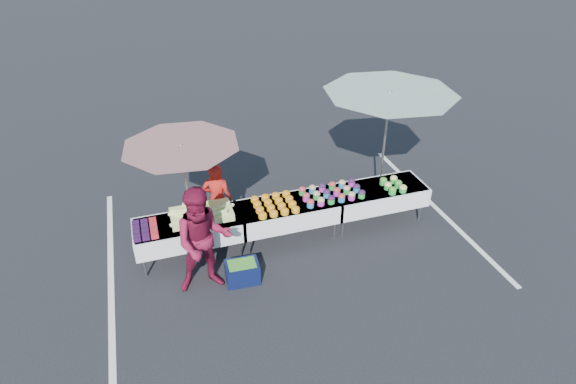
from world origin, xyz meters
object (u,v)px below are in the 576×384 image
object	(u,v)px
table_right	(377,195)
umbrella_left	(182,154)
customer	(203,241)
umbrella_right	(389,103)
storage_bin	(242,272)
table_left	(189,230)
vendor	(217,199)
table_center	(288,211)

from	to	relation	value
table_right	umbrella_left	xyz separation A→B (m)	(-3.52, 0.40, 1.25)
table_right	customer	xyz separation A→B (m)	(-3.46, -0.85, 0.35)
table_right	umbrella_left	bearing A→B (deg)	173.51
umbrella_right	storage_bin	distance (m)	3.99
customer	table_right	bearing A→B (deg)	17.53
table_right	customer	bearing A→B (deg)	-166.26
table_right	umbrella_right	xyz separation A→B (m)	(0.26, 0.40, 1.69)
umbrella_right	storage_bin	world-z (taller)	umbrella_right
table_left	vendor	world-z (taller)	vendor
table_left	umbrella_left	xyz separation A→B (m)	(0.08, 0.40, 1.25)
table_center	vendor	xyz separation A→B (m)	(-1.19, 0.55, 0.15)
table_left	vendor	size ratio (longest dim) A/B	1.26
table_left	umbrella_right	bearing A→B (deg)	5.92
table_left	storage_bin	xyz separation A→B (m)	(0.71, -0.89, -0.40)
table_right	umbrella_right	bearing A→B (deg)	57.00
table_center	table_right	xyz separation A→B (m)	(1.80, 0.00, 0.00)
table_center	umbrella_left	world-z (taller)	umbrella_left
umbrella_right	vendor	bearing A→B (deg)	177.35
umbrella_left	vendor	bearing A→B (deg)	15.78
umbrella_left	table_left	bearing A→B (deg)	-101.78
vendor	storage_bin	distance (m)	1.55
vendor	table_center	bearing A→B (deg)	175.15
vendor	customer	world-z (taller)	customer
table_center	customer	world-z (taller)	customer
table_center	umbrella_left	xyz separation A→B (m)	(-1.72, 0.40, 1.25)
table_center	umbrella_right	bearing A→B (deg)	10.99
table_center	storage_bin	xyz separation A→B (m)	(-1.09, -0.89, -0.40)
umbrella_left	umbrella_right	xyz separation A→B (m)	(3.78, 0.00, 0.43)
customer	umbrella_right	bearing A→B (deg)	22.32
umbrella_left	table_right	bearing A→B (deg)	-6.49
customer	umbrella_left	distance (m)	1.54
storage_bin	customer	bearing A→B (deg)	178.27
table_right	vendor	world-z (taller)	vendor
table_center	table_right	size ratio (longest dim) A/B	1.00
table_center	umbrella_right	size ratio (longest dim) A/B	0.63
table_right	storage_bin	xyz separation A→B (m)	(-2.89, -0.89, -0.40)
vendor	customer	bearing A→B (deg)	91.39
table_right	table_left	bearing A→B (deg)	180.00
table_center	storage_bin	bearing A→B (deg)	-140.57
table_center	umbrella_right	distance (m)	2.69
customer	umbrella_left	xyz separation A→B (m)	(-0.06, 1.25, 0.91)
umbrella_right	table_center	bearing A→B (deg)	-169.01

